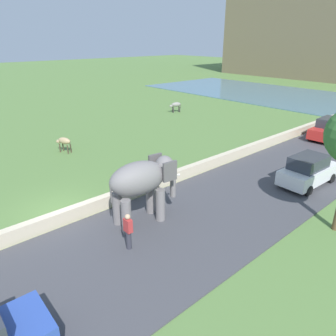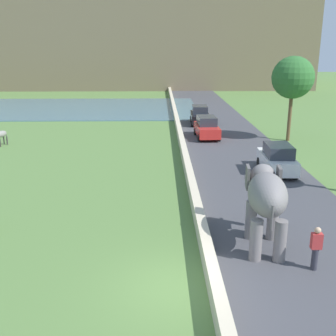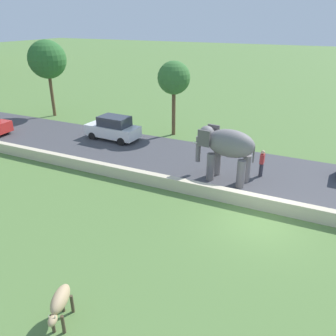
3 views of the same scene
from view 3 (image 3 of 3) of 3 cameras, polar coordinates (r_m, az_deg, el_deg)
ground_plane at (r=15.95m, az=14.94°, el=-8.74°), size 220.00×220.00×0.00m
road_surface at (r=29.84m, az=-23.43°, el=5.67°), size 7.00×120.00×0.06m
elephant at (r=18.62m, az=9.70°, el=3.61°), size 1.69×3.54×2.99m
person_beside_elephant at (r=19.90m, az=15.41°, el=0.82°), size 0.36×0.22×1.63m
car_white at (r=25.58m, az=-9.15°, el=6.59°), size 1.93×4.07×1.80m
cow_tan at (r=11.07m, az=-17.62°, el=-20.56°), size 1.41×0.81×1.15m
tree_near at (r=25.72m, az=0.99°, el=14.76°), size 2.41×2.41×5.55m
tree_mid at (r=32.87m, az=-19.55°, el=16.72°), size 3.29×3.29×6.66m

